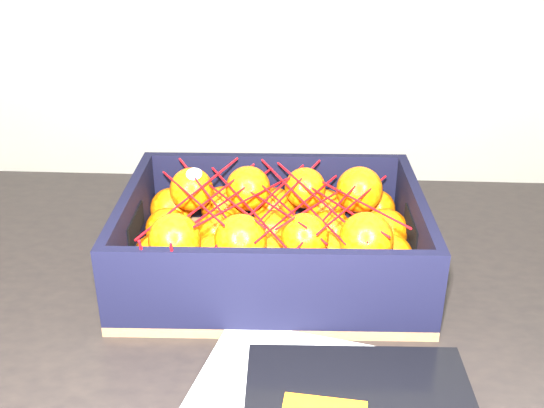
{
  "coord_description": "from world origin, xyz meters",
  "views": [
    {
      "loc": [
        -0.01,
        -0.51,
        1.18
      ],
      "look_at": [
        -0.03,
        0.15,
        0.86
      ],
      "focal_mm": 42.07,
      "sensor_mm": 36.0,
      "label": 1
    }
  ],
  "objects": [
    {
      "name": "table",
      "position": [
        0.02,
        0.07,
        0.65
      ],
      "size": [
        1.23,
        0.84,
        0.75
      ],
      "color": "black",
      "rests_on": "ground"
    },
    {
      "name": "produce_crate",
      "position": [
        -0.03,
        0.18,
        0.78
      ],
      "size": [
        0.36,
        0.27,
        0.11
      ],
      "color": "olive",
      "rests_on": "table"
    },
    {
      "name": "clementine_heap",
      "position": [
        -0.03,
        0.18,
        0.8
      ],
      "size": [
        0.34,
        0.25,
        0.1
      ],
      "color": "#E25904",
      "rests_on": "produce_crate"
    },
    {
      "name": "mesh_net",
      "position": [
        -0.03,
        0.17,
        0.85
      ],
      "size": [
        0.3,
        0.24,
        0.09
      ],
      "color": "red",
      "rests_on": "clementine_heap"
    }
  ]
}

